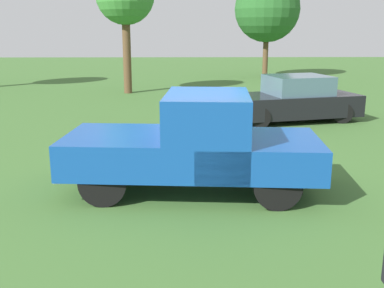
# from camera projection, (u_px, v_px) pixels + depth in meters

# --- Properties ---
(ground_plane) EXTENTS (80.00, 80.00, 0.00)m
(ground_plane) POSITION_uv_depth(u_px,v_px,m) (198.00, 181.00, 9.18)
(ground_plane) COLOR #3D662D
(pickup_truck) EXTENTS (4.73, 2.30, 1.83)m
(pickup_truck) POSITION_uv_depth(u_px,v_px,m) (198.00, 141.00, 8.41)
(pickup_truck) COLOR black
(pickup_truck) RESTS_ON ground_plane
(sedan_near) EXTENTS (4.61, 2.83, 1.47)m
(sedan_near) POSITION_uv_depth(u_px,v_px,m) (292.00, 100.00, 15.03)
(sedan_near) COLOR black
(sedan_near) RESTS_ON ground_plane
(tree_side) EXTENTS (3.88, 3.88, 5.99)m
(tree_side) POSITION_uv_depth(u_px,v_px,m) (267.00, 9.00, 27.52)
(tree_side) COLOR brown
(tree_side) RESTS_ON ground_plane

